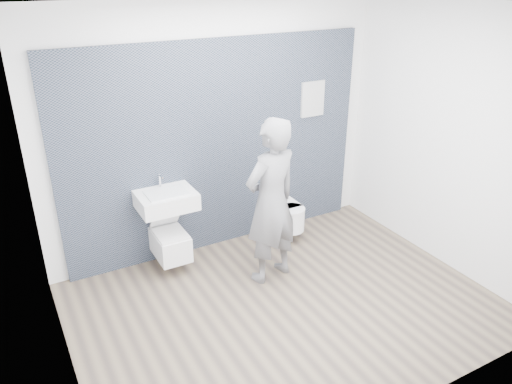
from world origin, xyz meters
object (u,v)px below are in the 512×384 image
toilet_rounded (287,215)px  washbasin (166,200)px  toilet_square (170,243)px  visitor (271,202)px

toilet_rounded → washbasin: bearing=178.2°
washbasin → toilet_square: bearing=-90.0°
toilet_rounded → visitor: bearing=-133.5°
washbasin → toilet_square: 0.51m
washbasin → toilet_rounded: (1.48, -0.05, -0.53)m
toilet_square → toilet_rounded: 1.48m
toilet_rounded → visitor: visitor is taller
toilet_rounded → visitor: (-0.61, -0.64, 0.59)m
washbasin → visitor: visitor is taller
toilet_square → toilet_rounded: bearing=-1.3°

